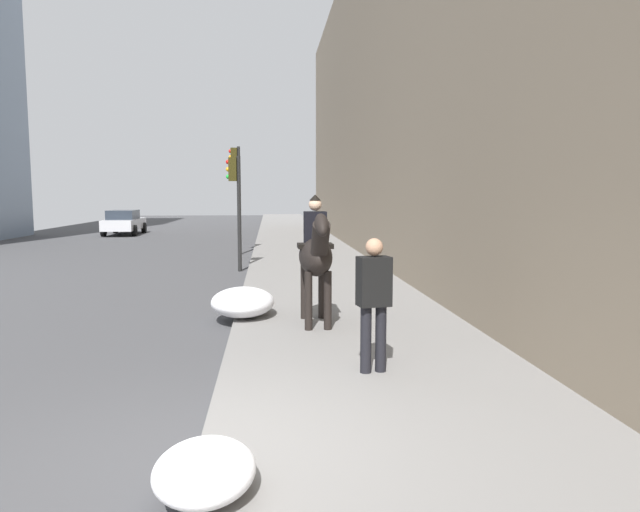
% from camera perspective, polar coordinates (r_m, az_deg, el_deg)
% --- Properties ---
extents(sidewalk_slab, '(120.00, 4.11, 0.12)m').
position_cam_1_polar(sidewalk_slab, '(5.65, 10.32, -18.06)').
color(sidewalk_slab, slate).
rests_on(sidewalk_slab, ground).
extents(mounted_horse_near, '(2.15, 0.61, 2.24)m').
position_cam_1_polar(mounted_horse_near, '(9.87, -0.41, 0.18)').
color(mounted_horse_near, black).
rests_on(mounted_horse_near, sidewalk_slab).
extents(pedestrian_greeting, '(0.33, 0.44, 1.70)m').
position_cam_1_polar(pedestrian_greeting, '(7.29, 5.30, -3.92)').
color(pedestrian_greeting, black).
rests_on(pedestrian_greeting, sidewalk_slab).
extents(car_near_lane, '(4.61, 1.99, 1.44)m').
position_cam_1_polar(car_near_lane, '(35.55, -18.70, 3.19)').
color(car_near_lane, silver).
rests_on(car_near_lane, ground).
extents(traffic_light_near_curb, '(0.20, 0.44, 3.50)m').
position_cam_1_polar(traffic_light_near_curb, '(17.80, -8.27, 6.05)').
color(traffic_light_near_curb, black).
rests_on(traffic_light_near_curb, ground).
extents(traffic_light_far_curb, '(0.20, 0.44, 4.18)m').
position_cam_1_polar(traffic_light_far_curb, '(22.85, -8.18, 7.11)').
color(traffic_light_far_curb, black).
rests_on(traffic_light_far_curb, ground).
extents(snow_pile_near, '(1.01, 0.77, 0.35)m').
position_cam_1_polar(snow_pile_near, '(4.73, -11.27, -19.95)').
color(snow_pile_near, white).
rests_on(snow_pile_near, sidewalk_slab).
extents(snow_pile_far, '(1.51, 1.16, 0.52)m').
position_cam_1_polar(snow_pile_far, '(10.82, -7.60, -4.50)').
color(snow_pile_far, white).
rests_on(snow_pile_far, sidewalk_slab).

